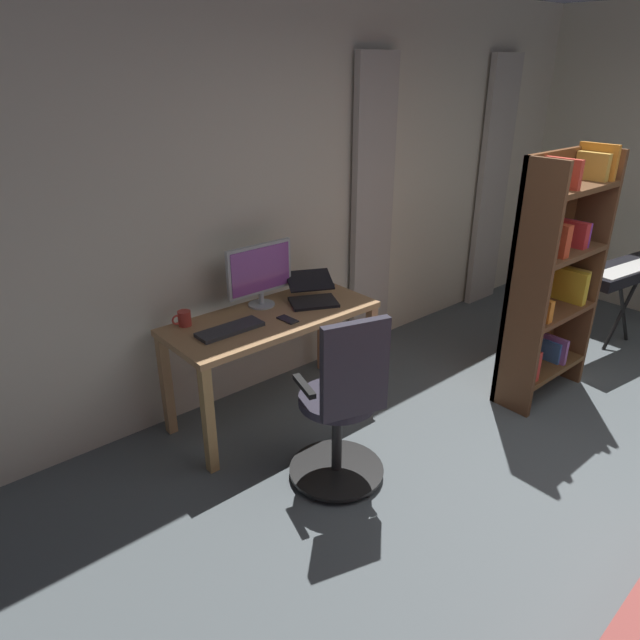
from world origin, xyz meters
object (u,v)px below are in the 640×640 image
at_px(office_chair, 343,410).
at_px(piano_keyboard, 633,270).
at_px(computer_monitor, 260,272).
at_px(computer_keyboard, 230,329).
at_px(desk, 273,330).
at_px(computer_mouse, 329,284).
at_px(cell_phone_by_monitor, 288,320).
at_px(laptop, 312,294).
at_px(mug_tea, 184,318).
at_px(bookshelf, 551,276).

relative_size(office_chair, piano_keyboard, 0.89).
height_order(computer_monitor, computer_keyboard, computer_monitor).
height_order(desk, computer_keyboard, computer_keyboard).
height_order(office_chair, computer_mouse, office_chair).
height_order(cell_phone_by_monitor, piano_keyboard, cell_phone_by_monitor).
distance_m(computer_mouse, cell_phone_by_monitor, 0.67).
bearing_deg(desk, laptop, -177.91).
bearing_deg(piano_keyboard, mug_tea, -13.93).
xyz_separation_m(mug_tea, piano_keyboard, (-3.39, 1.30, -0.10)).
height_order(computer_monitor, bookshelf, bookshelf).
xyz_separation_m(desk, bookshelf, (-1.66, 1.00, 0.26)).
bearing_deg(piano_keyboard, bookshelf, 3.42).
bearing_deg(mug_tea, computer_keyboard, 123.79).
distance_m(desk, office_chair, 0.87).
bearing_deg(computer_mouse, computer_monitor, -3.08).
bearing_deg(bookshelf, office_chair, -4.77).
distance_m(office_chair, laptop, 1.04).
bearing_deg(bookshelf, computer_keyboard, -25.81).
bearing_deg(bookshelf, desk, -31.00).
bearing_deg(computer_keyboard, computer_monitor, -150.77).
distance_m(cell_phone_by_monitor, bookshelf, 1.86).
bearing_deg(piano_keyboard, desk, -13.42).
relative_size(computer_mouse, piano_keyboard, 0.08).
relative_size(office_chair, computer_mouse, 10.82).
bearing_deg(computer_monitor, mug_tea, -4.21).
height_order(laptop, cell_phone_by_monitor, laptop).
xyz_separation_m(mug_tea, bookshelf, (-2.18, 1.23, 0.10)).
relative_size(office_chair, laptop, 2.45).
height_order(desk, laptop, laptop).
bearing_deg(computer_mouse, piano_keyboard, 151.32).
xyz_separation_m(computer_monitor, computer_mouse, (-0.59, 0.03, -0.22)).
relative_size(desk, computer_monitor, 2.82).
bearing_deg(laptop, computer_keyboard, 29.86).
relative_size(office_chair, cell_phone_by_monitor, 7.52).
distance_m(desk, bookshelf, 1.96).
relative_size(bookshelf, piano_keyboard, 1.45).
bearing_deg(laptop, computer_monitor, -3.07).
xyz_separation_m(office_chair, mug_tea, (0.36, -1.07, 0.29)).
xyz_separation_m(computer_keyboard, laptop, (-0.69, -0.04, 0.04)).
bearing_deg(cell_phone_by_monitor, computer_keyboard, -19.42).
bearing_deg(desk, computer_mouse, -166.45).
xyz_separation_m(desk, piano_keyboard, (-2.88, 1.08, 0.05)).
relative_size(desk, computer_mouse, 14.07).
bearing_deg(computer_keyboard, cell_phone_by_monitor, 164.67).
xyz_separation_m(desk, laptop, (-0.35, -0.01, 0.16)).
distance_m(computer_mouse, bookshelf, 1.55).
height_order(laptop, mug_tea, laptop).
bearing_deg(computer_mouse, laptop, 26.37).
distance_m(office_chair, computer_keyboard, 0.88).
bearing_deg(office_chair, mug_tea, 125.31).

